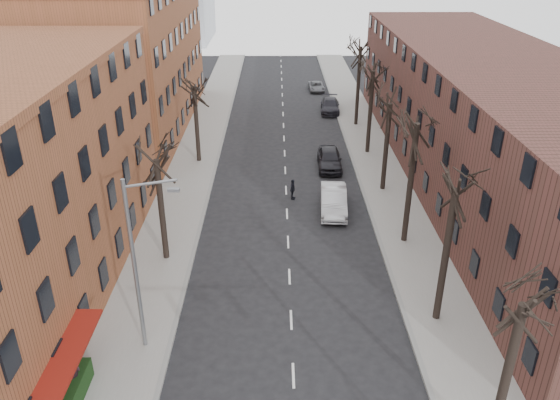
{
  "coord_description": "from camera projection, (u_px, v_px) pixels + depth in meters",
  "views": [
    {
      "loc": [
        -0.74,
        -10.88,
        18.29
      ],
      "look_at": [
        -0.54,
        18.14,
        4.0
      ],
      "focal_mm": 35.0,
      "sensor_mm": 36.0,
      "label": 1
    }
  ],
  "objects": [
    {
      "name": "sidewalk_left",
      "position": [
        196.0,
        157.0,
        49.16
      ],
      "size": [
        4.0,
        90.0,
        0.15
      ],
      "primitive_type": "cube",
      "color": "gray",
      "rests_on": "ground"
    },
    {
      "name": "sidewalk_right",
      "position": [
        373.0,
        156.0,
        49.26
      ],
      "size": [
        4.0,
        90.0,
        0.15
      ],
      "primitive_type": "cube",
      "color": "gray",
      "rests_on": "ground"
    },
    {
      "name": "building_left_far",
      "position": [
        123.0,
        58.0,
        54.13
      ],
      "size": [
        12.0,
        28.0,
        14.0
      ],
      "primitive_type": "cube",
      "color": "brown",
      "rests_on": "ground"
    },
    {
      "name": "building_right",
      "position": [
        490.0,
        121.0,
        42.65
      ],
      "size": [
        12.0,
        50.0,
        10.0
      ],
      "primitive_type": "cube",
      "color": "#4A2822",
      "rests_on": "ground"
    },
    {
      "name": "tree_right_b",
      "position": [
        436.0,
        319.0,
        28.66
      ],
      "size": [
        5.2,
        5.2,
        10.8
      ],
      "primitive_type": null,
      "color": "black",
      "rests_on": "ground"
    },
    {
      "name": "tree_right_c",
      "position": [
        404.0,
        242.0,
        35.84
      ],
      "size": [
        5.2,
        5.2,
        11.6
      ],
      "primitive_type": null,
      "color": "black",
      "rests_on": "ground"
    },
    {
      "name": "tree_right_d",
      "position": [
        382.0,
        190.0,
        43.01
      ],
      "size": [
        5.2,
        5.2,
        10.0
      ],
      "primitive_type": null,
      "color": "black",
      "rests_on": "ground"
    },
    {
      "name": "tree_right_e",
      "position": [
        367.0,
        153.0,
        50.19
      ],
      "size": [
        5.2,
        5.2,
        10.8
      ],
      "primitive_type": null,
      "color": "black",
      "rests_on": "ground"
    },
    {
      "name": "tree_right_f",
      "position": [
        356.0,
        125.0,
        57.36
      ],
      "size": [
        5.2,
        5.2,
        11.6
      ],
      "primitive_type": null,
      "color": "black",
      "rests_on": "ground"
    },
    {
      "name": "tree_left_a",
      "position": [
        167.0,
        259.0,
        33.95
      ],
      "size": [
        5.2,
        5.2,
        9.5
      ],
      "primitive_type": null,
      "color": "black",
      "rests_on": "ground"
    },
    {
      "name": "tree_left_b",
      "position": [
        199.0,
        162.0,
        48.3
      ],
      "size": [
        5.2,
        5.2,
        9.5
      ],
      "primitive_type": null,
      "color": "black",
      "rests_on": "ground"
    },
    {
      "name": "streetlight",
      "position": [
        137.0,
        260.0,
        24.56
      ],
      "size": [
        2.45,
        0.22,
        9.03
      ],
      "color": "slate",
      "rests_on": "ground"
    },
    {
      "name": "silver_sedan",
      "position": [
        334.0,
        200.0,
        39.41
      ],
      "size": [
        2.14,
        5.32,
        1.72
      ],
      "primitive_type": "imported",
      "rotation": [
        0.0,
        0.0,
        -0.06
      ],
      "color": "#B1B3B8",
      "rests_on": "ground"
    },
    {
      "name": "parked_car_near",
      "position": [
        330.0,
        159.0,
        46.7
      ],
      "size": [
        2.1,
        5.0,
        1.69
      ],
      "primitive_type": "imported",
      "rotation": [
        0.0,
        0.0,
        -0.02
      ],
      "color": "black",
      "rests_on": "ground"
    },
    {
      "name": "parked_car_mid",
      "position": [
        330.0,
        106.0,
        61.33
      ],
      "size": [
        2.39,
        5.18,
        1.47
      ],
      "primitive_type": "imported",
      "rotation": [
        0.0,
        0.0,
        -0.07
      ],
      "color": "black",
      "rests_on": "ground"
    },
    {
      "name": "parked_car_far",
      "position": [
        316.0,
        86.0,
        69.61
      ],
      "size": [
        2.03,
        4.09,
        1.12
      ],
      "primitive_type": "imported",
      "rotation": [
        0.0,
        0.0,
        0.05
      ],
      "color": "slate",
      "rests_on": "ground"
    },
    {
      "name": "pedestrian_b",
      "position": [
        72.0,
        376.0,
        23.52
      ],
      "size": [
        1.13,
        1.02,
        1.89
      ],
      "primitive_type": "imported",
      "rotation": [
        0.0,
        0.0,
        3.56
      ],
      "color": "black",
      "rests_on": "sidewalk_left"
    },
    {
      "name": "pedestrian_crossing",
      "position": [
        293.0,
        189.0,
        41.2
      ],
      "size": [
        0.6,
        1.01,
        1.61
      ],
      "primitive_type": "imported",
      "rotation": [
        0.0,
        0.0,
        1.34
      ],
      "color": "black",
      "rests_on": "ground"
    }
  ]
}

